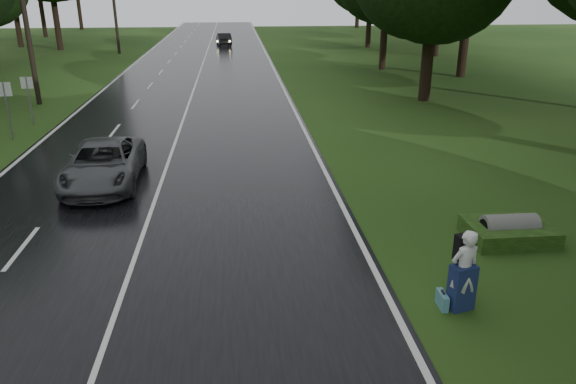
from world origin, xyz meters
name	(u,v)px	position (x,y,z in m)	size (l,w,h in m)	color
ground	(127,283)	(0.00, 0.00, 0.00)	(160.00, 160.00, 0.00)	#274715
road	(189,104)	(0.00, 20.00, 0.02)	(12.00, 140.00, 0.04)	black
lane_center	(189,103)	(0.00, 20.00, 0.04)	(0.12, 140.00, 0.01)	silver
grey_car	(104,164)	(-1.87, 6.79, 0.75)	(2.35, 5.09, 1.41)	#444649
far_car	(224,39)	(1.62, 51.35, 0.70)	(1.39, 4.00, 1.32)	black
hitchhiker	(464,273)	(7.21, -1.72, 0.84)	(0.75, 0.71, 1.81)	silver
suitcase	(442,300)	(6.85, -1.67, 0.17)	(0.14, 0.48, 0.34)	teal
culvert	(507,239)	(9.80, 1.33, 0.00)	(0.72, 0.72, 1.44)	slate
utility_pole_mid	(40,104)	(-8.50, 20.78, 0.00)	(1.80, 0.28, 9.98)	black
utility_pole_far	(119,54)	(-8.50, 44.71, 0.00)	(1.80, 0.28, 9.42)	black
road_sign_a	(13,139)	(-7.20, 13.11, 0.00)	(0.60, 0.10, 2.51)	white
road_sign_b	(34,125)	(-7.20, 15.80, 0.00)	(0.55, 0.10, 2.31)	white
tree_left_f	(61,50)	(-15.24, 48.83, 0.00)	(11.74, 11.74, 18.35)	black
tree_right_d	(424,100)	(13.71, 19.69, 0.00)	(8.30, 8.30, 12.97)	black
tree_right_e	(382,69)	(14.45, 32.02, 0.00)	(8.30, 8.30, 12.97)	black
tree_right_f	(368,47)	(17.11, 48.06, 0.00)	(8.70, 8.70, 13.59)	black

